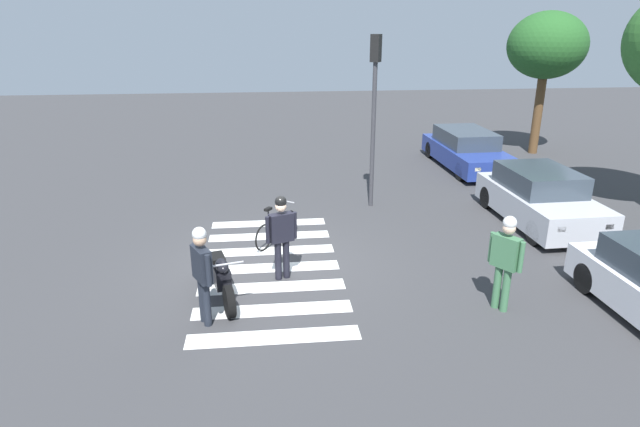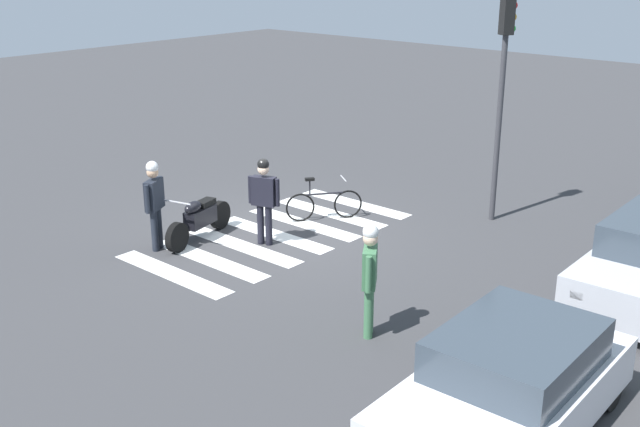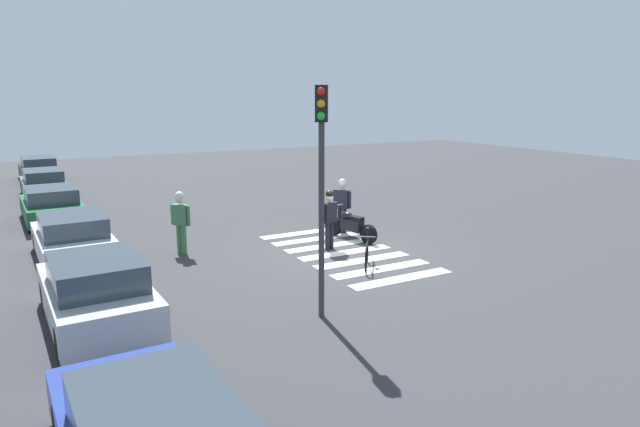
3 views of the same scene
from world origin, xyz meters
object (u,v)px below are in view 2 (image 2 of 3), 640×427
at_px(police_motorcycle, 199,219).
at_px(traffic_light_pole, 503,78).
at_px(officer_by_motorcycle, 264,195).
at_px(leaning_bicycle, 324,204).
at_px(pedestrian_bystander, 370,272).
at_px(car_white_van, 509,385).
at_px(officer_on_foot, 154,199).

xyz_separation_m(police_motorcycle, traffic_light_pole, (-5.05, 3.91, 2.67)).
bearing_deg(police_motorcycle, officer_by_motorcycle, 120.15).
distance_m(leaning_bicycle, pedestrian_bystander, 5.41).
distance_m(leaning_bicycle, traffic_light_pole, 4.63).
bearing_deg(car_white_van, officer_by_motorcycle, -110.32).
height_order(pedestrian_bystander, traffic_light_pole, traffic_light_pole).
relative_size(officer_on_foot, pedestrian_bystander, 0.99).
relative_size(police_motorcycle, pedestrian_bystander, 1.13).
bearing_deg(police_motorcycle, pedestrian_bystander, 79.14).
xyz_separation_m(police_motorcycle, pedestrian_bystander, (0.98, 5.13, 0.62)).
relative_size(pedestrian_bystander, traffic_light_pole, 0.39).
height_order(police_motorcycle, pedestrian_bystander, pedestrian_bystander).
bearing_deg(pedestrian_bystander, leaning_bicycle, -131.69).
bearing_deg(officer_by_motorcycle, car_white_van, 69.68).
distance_m(car_white_van, traffic_light_pole, 8.33).
relative_size(police_motorcycle, officer_on_foot, 1.14).
bearing_deg(traffic_light_pole, leaning_bicycle, -48.34).
height_order(officer_on_foot, car_white_van, officer_on_foot).
bearing_deg(police_motorcycle, officer_on_foot, -13.56).
bearing_deg(car_white_van, police_motorcycle, -102.80).
height_order(officer_by_motorcycle, car_white_van, officer_by_motorcycle).
bearing_deg(officer_by_motorcycle, pedestrian_bystander, 66.94).
xyz_separation_m(police_motorcycle, officer_by_motorcycle, (-0.69, 1.19, 0.59)).
xyz_separation_m(leaning_bicycle, car_white_van, (4.38, 6.80, 0.26)).
relative_size(police_motorcycle, leaning_bicycle, 1.47).
bearing_deg(officer_on_foot, police_motorcycle, 166.44).
distance_m(police_motorcycle, traffic_light_pole, 6.92).
bearing_deg(traffic_light_pole, officer_on_foot, -34.69).
distance_m(pedestrian_bystander, traffic_light_pole, 6.49).
xyz_separation_m(officer_on_foot, car_white_van, (0.89, 8.14, -0.43)).
relative_size(leaning_bicycle, traffic_light_pole, 0.30).
distance_m(leaning_bicycle, officer_by_motorcycle, 2.01).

